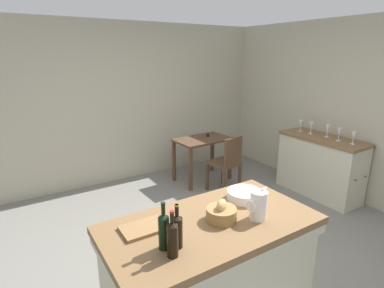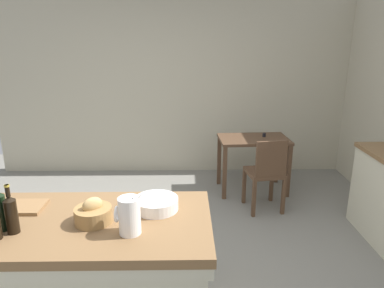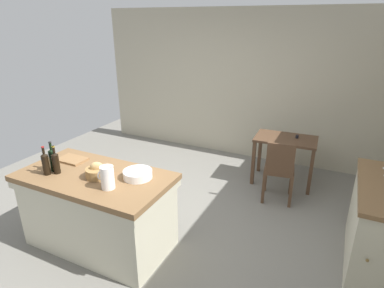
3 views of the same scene
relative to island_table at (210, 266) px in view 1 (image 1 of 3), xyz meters
The scene contains 19 objects.
ground_plane 0.93m from the island_table, 52.09° to the left, with size 6.76×6.76×0.00m, color slate.
wall_back 3.37m from the island_table, 81.37° to the left, with size 5.32×0.12×2.60m, color #B2AA93.
wall_right 3.26m from the island_table, 11.52° to the left, with size 0.12×5.20×2.60m, color #B2AA93.
island_table is the anchor object (origin of this frame).
side_cabinet 2.92m from the island_table, 19.80° to the left, with size 0.52×1.27×0.91m.
writing_desk 2.86m from the island_table, 57.22° to the left, with size 0.93×0.61×0.79m.
wooden_chair 2.40m from the island_table, 48.49° to the left, with size 0.46×0.46×0.91m.
pitcher 0.63m from the island_table, 26.05° to the right, with size 0.17×0.13×0.27m.
wash_bowl 0.65m from the island_table, 17.73° to the left, with size 0.30×0.30×0.08m, color white.
bread_basket 0.47m from the island_table, 19.45° to the right, with size 0.23×0.23×0.17m.
cutting_board 0.65m from the island_table, 160.58° to the left, with size 0.32×0.22×0.02m, color olive.
wine_bottle_dark 0.66m from the island_table, 159.62° to the right, with size 0.07×0.07×0.31m.
wine_bottle_amber 0.71m from the island_table, 166.77° to the right, with size 0.07×0.07×0.33m.
wine_bottle_green 0.72m from the island_table, 155.10° to the right, with size 0.07×0.07×0.32m.
wine_glass_far_left 2.88m from the island_table, 11.35° to the left, with size 0.07×0.07×0.17m.
wine_glass_left 2.92m from the island_table, 15.43° to the left, with size 0.07×0.07×0.18m.
wine_glass_middle 3.02m from the island_table, 19.22° to the left, with size 0.07×0.07×0.18m.
wine_glass_right 3.07m from the island_table, 23.93° to the left, with size 0.07×0.07×0.19m.
wine_glass_far_right 3.15m from the island_table, 27.22° to the left, with size 0.07×0.07×0.18m.
Camera 1 is at (-1.70, -2.28, 2.09)m, focal length 28.55 mm.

